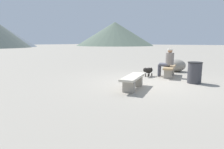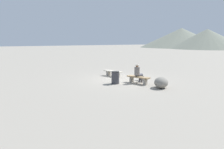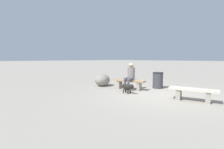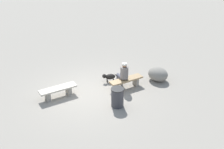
# 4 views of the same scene
# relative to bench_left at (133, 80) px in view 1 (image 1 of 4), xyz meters

# --- Properties ---
(ground) EXTENTS (210.00, 210.00, 0.06)m
(ground) POSITION_rel_bench_left_xyz_m (1.40, -0.07, -0.34)
(ground) COLOR gray
(bench_left) EXTENTS (1.66, 0.82, 0.45)m
(bench_left) POSITION_rel_bench_left_xyz_m (0.00, 0.00, 0.00)
(bench_left) COLOR gray
(bench_left) RESTS_ON ground
(bench_right) EXTENTS (1.63, 0.77, 0.47)m
(bench_right) POSITION_rel_bench_left_xyz_m (3.02, -0.13, 0.03)
(bench_right) COLOR gray
(bench_right) RESTS_ON ground
(seated_person) EXTENTS (0.42, 0.68, 1.27)m
(seated_person) POSITION_rel_bench_left_xyz_m (2.90, -0.07, 0.43)
(seated_person) COLOR slate
(seated_person) RESTS_ON ground
(dog) EXTENTS (0.71, 0.31, 0.42)m
(dog) POSITION_rel_bench_left_xyz_m (2.46, 0.65, -0.03)
(dog) COLOR black
(dog) RESTS_ON ground
(trash_bin) EXTENTS (0.53, 0.53, 0.81)m
(trash_bin) POSITION_rel_bench_left_xyz_m (2.20, -1.39, 0.10)
(trash_bin) COLOR #38383D
(trash_bin) RESTS_ON ground
(boulder) EXTENTS (1.19, 1.25, 0.65)m
(boulder) POSITION_rel_bench_left_xyz_m (4.70, 0.13, 0.02)
(boulder) COLOR gray
(boulder) RESTS_ON ground
(distant_peak_2) EXTENTS (32.04, 32.04, 9.72)m
(distant_peak_2) POSITION_rel_bench_left_xyz_m (61.55, 44.54, 4.55)
(distant_peak_2) COLOR #566656
(distant_peak_2) RESTS_ON ground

